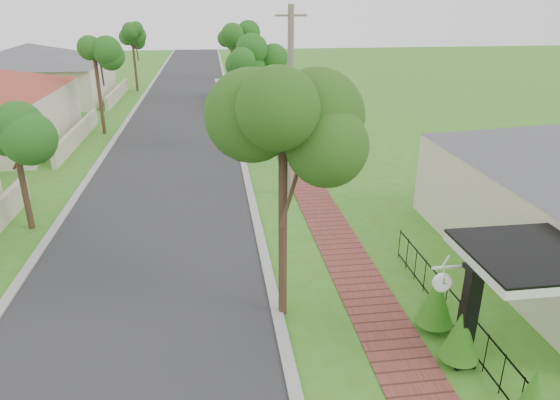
{
  "coord_description": "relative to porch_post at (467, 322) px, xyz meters",
  "views": [
    {
      "loc": [
        -0.77,
        -9.54,
        7.67
      ],
      "look_at": [
        1.31,
        5.78,
        1.5
      ],
      "focal_mm": 32.0,
      "sensor_mm": 36.0,
      "label": 1
    }
  ],
  "objects": [
    {
      "name": "picket_fence",
      "position": [
        0.35,
        1.0,
        -0.59
      ],
      "size": [
        0.03,
        8.02,
        1.0
      ],
      "color": "black",
      "rests_on": "ground"
    },
    {
      "name": "kerb_right",
      "position": [
        -3.9,
        21.0,
        -1.12
      ],
      "size": [
        0.3,
        120.0,
        0.1
      ],
      "primitive_type": "cube",
      "color": "#9E9E99",
      "rests_on": "ground"
    },
    {
      "name": "hedge_row",
      "position": [
        -0.1,
        -0.54,
        -0.28
      ],
      "size": [
        0.82,
        4.61,
        2.0
      ],
      "color": "#265E12",
      "rests_on": "ground"
    },
    {
      "name": "street_trees",
      "position": [
        -7.42,
        27.84,
        3.42
      ],
      "size": [
        10.7,
        37.65,
        5.89
      ],
      "color": "#382619",
      "rests_on": "ground"
    },
    {
      "name": "near_tree",
      "position": [
        -3.75,
        2.5,
        3.7
      ],
      "size": [
        2.35,
        2.35,
        6.04
      ],
      "color": "#382619",
      "rests_on": "ground"
    },
    {
      "name": "road",
      "position": [
        -7.55,
        21.0,
        -1.12
      ],
      "size": [
        7.0,
        120.0,
        0.02
      ],
      "primitive_type": "cube",
      "color": "#28282B",
      "rests_on": "ground"
    },
    {
      "name": "ground",
      "position": [
        -4.55,
        1.0,
        -1.12
      ],
      "size": [
        160.0,
        160.0,
        0.0
      ],
      "primitive_type": "plane",
      "color": "#40731B",
      "rests_on": "ground"
    },
    {
      "name": "porch_post",
      "position": [
        0.0,
        0.0,
        0.0
      ],
      "size": [
        0.48,
        0.48,
        2.52
      ],
      "color": "black",
      "rests_on": "ground"
    },
    {
      "name": "parked_car_white",
      "position": [
        -4.15,
        33.91,
        -0.34
      ],
      "size": [
        1.78,
        4.78,
        1.56
      ],
      "primitive_type": "imported",
      "rotation": [
        0.0,
        0.0,
        0.03
      ],
      "color": "silver",
      "rests_on": "ground"
    },
    {
      "name": "station_clock",
      "position": [
        -0.49,
        0.4,
        0.83
      ],
      "size": [
        0.73,
        0.13,
        0.62
      ],
      "color": "white",
      "rests_on": "ground"
    },
    {
      "name": "kerb_left",
      "position": [
        -11.2,
        21.0,
        -1.12
      ],
      "size": [
        0.3,
        120.0,
        0.1
      ],
      "primitive_type": "cube",
      "color": "#9E9E99",
      "rests_on": "ground"
    },
    {
      "name": "utility_pole",
      "position": [
        -2.25,
        11.0,
        2.73
      ],
      "size": [
        1.2,
        0.24,
        7.58
      ],
      "color": "gray",
      "rests_on": "ground"
    },
    {
      "name": "parked_car_red",
      "position": [
        -4.15,
        28.99,
        -0.37
      ],
      "size": [
        1.89,
        4.44,
        1.5
      ],
      "primitive_type": "imported",
      "rotation": [
        0.0,
        0.0,
        -0.03
      ],
      "color": "maroon",
      "rests_on": "ground"
    },
    {
      "name": "sidewalk",
      "position": [
        -1.3,
        21.0,
        -1.12
      ],
      "size": [
        1.5,
        120.0,
        0.03
      ],
      "primitive_type": "cube",
      "color": "brown",
      "rests_on": "ground"
    },
    {
      "name": "far_house_grey",
      "position": [
        -19.52,
        35.0,
        1.22
      ],
      "size": [
        15.56,
        15.56,
        4.6
      ],
      "color": "beige",
      "rests_on": "ground"
    }
  ]
}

